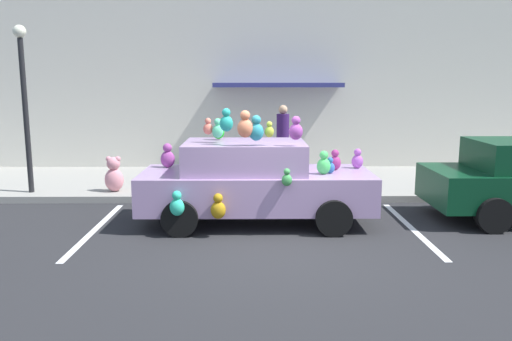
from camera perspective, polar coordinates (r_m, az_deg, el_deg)
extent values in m
plane|color=#262628|center=(8.47, 2.01, -8.38)|extent=(60.00, 60.00, 0.00)
cube|color=gray|center=(13.29, 1.06, -1.30)|extent=(24.00, 4.00, 0.15)
cube|color=beige|center=(15.20, 0.87, 11.95)|extent=(24.00, 0.30, 6.40)
cube|color=navy|center=(14.65, 2.43, 9.48)|extent=(3.60, 1.10, 0.12)
cube|color=silver|center=(9.86, 16.90, -6.14)|extent=(0.12, 3.60, 0.01)
cube|color=silver|center=(9.83, -17.40, -6.21)|extent=(0.12, 3.60, 0.01)
cube|color=#A483AF|center=(9.67, 0.03, -2.11)|extent=(4.29, 1.74, 0.68)
cube|color=#A483AF|center=(9.56, -1.25, 1.53)|extent=(2.23, 1.53, 0.56)
cylinder|color=black|center=(10.68, 7.15, -2.80)|extent=(0.64, 0.22, 0.64)
cylinder|color=black|center=(9.01, 8.62, -5.23)|extent=(0.64, 0.22, 0.64)
cylinder|color=black|center=(10.66, -7.20, -2.83)|extent=(0.64, 0.22, 0.64)
cylinder|color=black|center=(8.98, -8.46, -5.28)|extent=(0.64, 0.22, 0.64)
ellipsoid|color=#DF6E5A|center=(9.43, -5.35, 4.63)|extent=(0.18, 0.14, 0.21)
sphere|color=#DF6E5A|center=(9.42, -5.36, 5.50)|extent=(0.11, 0.11, 0.11)
ellipsoid|color=#A34597|center=(10.19, -9.79, 1.25)|extent=(0.28, 0.23, 0.33)
sphere|color=#A34597|center=(10.16, -9.82, 2.50)|extent=(0.18, 0.18, 0.18)
ellipsoid|color=#45D05C|center=(9.39, 7.52, 0.47)|extent=(0.25, 0.20, 0.30)
sphere|color=#45D05C|center=(9.36, 7.55, 1.70)|extent=(0.16, 0.16, 0.16)
ellipsoid|color=#2F65AA|center=(9.50, 8.22, 0.30)|extent=(0.17, 0.14, 0.21)
sphere|color=#2F65AA|center=(9.48, 8.25, 1.14)|extent=(0.11, 0.11, 0.11)
ellipsoid|color=#1B6C98|center=(9.32, -7.38, 0.45)|extent=(0.26, 0.21, 0.31)
sphere|color=#1B6C98|center=(9.29, -7.41, 1.74)|extent=(0.17, 0.17, 0.17)
ellipsoid|color=teal|center=(8.92, 0.03, 4.30)|extent=(0.26, 0.21, 0.31)
sphere|color=teal|center=(8.90, 0.03, 5.64)|extent=(0.16, 0.16, 0.16)
ellipsoid|color=#B9273F|center=(10.02, -3.82, 0.91)|extent=(0.18, 0.15, 0.22)
sphere|color=#B9273F|center=(10.00, -3.83, 1.76)|extent=(0.12, 0.12, 0.12)
ellipsoid|color=#B458C8|center=(10.15, 11.20, 0.99)|extent=(0.22, 0.18, 0.26)
sphere|color=#B458C8|center=(10.12, 11.23, 2.01)|extent=(0.14, 0.14, 0.14)
ellipsoid|color=#30CEA5|center=(8.83, -8.76, -4.05)|extent=(0.25, 0.21, 0.30)
sphere|color=#30CEA5|center=(8.78, -8.80, -2.75)|extent=(0.16, 0.16, 0.16)
ellipsoid|color=#15C118|center=(9.86, -4.20, 4.30)|extent=(0.23, 0.19, 0.27)
sphere|color=#15C118|center=(9.84, -4.22, 5.37)|extent=(0.15, 0.15, 0.15)
ellipsoid|color=teal|center=(9.05, -3.32, 5.23)|extent=(0.24, 0.19, 0.28)
sphere|color=teal|center=(9.03, -3.33, 6.45)|extent=(0.15, 0.15, 0.15)
ellipsoid|color=purple|center=(8.89, 4.45, 4.32)|extent=(0.24, 0.20, 0.28)
sphere|color=purple|center=(8.87, 4.47, 5.58)|extent=(0.15, 0.15, 0.15)
ellipsoid|color=#B18214|center=(8.77, -4.22, -4.41)|extent=(0.26, 0.21, 0.30)
sphere|color=#B18214|center=(8.72, -4.24, -3.08)|extent=(0.16, 0.16, 0.16)
ellipsoid|color=#CE724F|center=(8.87, -1.22, 4.72)|extent=(0.27, 0.22, 0.32)
sphere|color=#CE724F|center=(8.85, -1.22, 6.15)|extent=(0.17, 0.17, 0.17)
ellipsoid|color=#58C68C|center=(9.73, -7.03, 0.81)|extent=(0.25, 0.20, 0.30)
sphere|color=#58C68C|center=(9.70, -7.05, 2.00)|extent=(0.16, 0.16, 0.16)
ellipsoid|color=#9EB133|center=(8.97, 1.49, 4.32)|extent=(0.16, 0.13, 0.19)
sphere|color=#9EB133|center=(8.96, 1.50, 5.16)|extent=(0.10, 0.10, 0.10)
ellipsoid|color=#429F4F|center=(8.69, 3.45, -1.07)|extent=(0.18, 0.14, 0.21)
sphere|color=#429F4F|center=(8.67, 3.45, -0.13)|extent=(0.11, 0.11, 0.11)
ellipsoid|color=#9B2F74|center=(9.88, 8.76, 0.84)|extent=(0.23, 0.19, 0.27)
sphere|color=#9B2F74|center=(9.85, 8.79, 1.90)|extent=(0.15, 0.15, 0.15)
ellipsoid|color=#56D094|center=(9.37, -4.27, 4.38)|extent=(0.20, 0.17, 0.24)
sphere|color=#56D094|center=(9.36, -4.29, 5.40)|extent=(0.13, 0.13, 0.13)
cylinder|color=black|center=(11.61, 21.16, -2.38)|extent=(0.64, 0.22, 0.64)
cylinder|color=black|center=(10.00, 24.93, -4.54)|extent=(0.64, 0.22, 0.64)
ellipsoid|color=pink|center=(12.22, -15.48, -1.01)|extent=(0.43, 0.36, 0.54)
sphere|color=pink|center=(12.15, -15.56, 0.75)|extent=(0.30, 0.30, 0.30)
sphere|color=pink|center=(12.17, -16.07, 1.25)|extent=(0.13, 0.13, 0.13)
sphere|color=pink|center=(12.11, -15.10, 1.25)|extent=(0.13, 0.13, 0.13)
cylinder|color=black|center=(12.61, -24.19, 5.45)|extent=(0.12, 0.12, 3.43)
sphere|color=#EAEACC|center=(12.63, -24.81, 13.87)|extent=(0.28, 0.28, 0.28)
cylinder|color=#331853|center=(13.17, 2.98, 2.63)|extent=(0.32, 0.32, 1.68)
sphere|color=tan|center=(13.08, 3.02, 6.78)|extent=(0.23, 0.23, 0.23)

